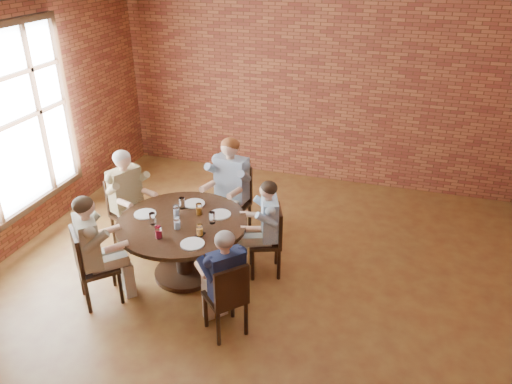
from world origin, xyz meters
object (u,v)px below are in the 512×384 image
(diner_b, at_px, (229,189))
(diner_c, at_px, (129,200))
(diner_a, at_px, (265,229))
(smartphone, at_px, (199,235))
(chair_e, at_px, (228,297))
(diner_e, at_px, (225,283))
(chair_a, at_px, (271,238))
(chair_d, at_px, (90,264))
(chair_c, at_px, (127,208))
(diner_d, at_px, (95,250))
(dining_table, at_px, (183,237))
(chair_b, at_px, (233,197))

(diner_b, distance_m, diner_c, 1.31)
(diner_a, xyz_separation_m, smartphone, (-0.58, -0.58, 0.14))
(chair_e, bearing_deg, diner_e, -90.00)
(chair_a, xyz_separation_m, smartphone, (-0.65, -0.60, 0.27))
(diner_a, bearing_deg, chair_e, -22.83)
(chair_d, relative_size, chair_e, 1.06)
(chair_c, distance_m, diner_d, 1.23)
(diner_a, relative_size, smartphone, 8.17)
(diner_d, bearing_deg, diner_a, -101.82)
(chair_c, relative_size, diner_c, 0.70)
(diner_c, height_order, diner_d, diner_c)
(diner_a, xyz_separation_m, chair_e, (-0.04, -1.16, -0.13))
(diner_c, xyz_separation_m, chair_e, (1.82, -1.25, -0.18))
(diner_b, distance_m, diner_e, 1.93)
(chair_a, distance_m, chair_e, 1.19)
(dining_table, height_order, smartphone, smartphone)
(diner_d, bearing_deg, chair_b, -71.24)
(diner_d, bearing_deg, chair_e, -138.96)
(chair_c, bearing_deg, chair_e, -99.71)
(diner_c, distance_m, diner_d, 1.17)
(chair_c, bearing_deg, chair_b, -36.99)
(dining_table, xyz_separation_m, chair_b, (0.21, 1.15, -0.01))
(chair_c, distance_m, smartphone, 1.55)
(diner_d, bearing_deg, chair_d, 90.00)
(chair_d, distance_m, smartphone, 1.23)
(chair_a, xyz_separation_m, diner_b, (-0.77, 0.69, 0.21))
(dining_table, bearing_deg, chair_a, 20.79)
(diner_b, xyz_separation_m, chair_e, (0.66, -1.87, -0.22))
(smartphone, bearing_deg, chair_a, 52.08)
(dining_table, relative_size, smartphone, 10.10)
(dining_table, relative_size, diner_e, 1.24)
(chair_c, xyz_separation_m, diner_d, (0.33, -1.18, 0.15))
(diner_e, bearing_deg, diner_b, -117.84)
(chair_a, height_order, diner_b, diner_b)
(diner_a, relative_size, chair_c, 1.31)
(chair_e, height_order, diner_e, diner_e)
(chair_b, distance_m, diner_e, 2.01)
(diner_a, xyz_separation_m, chair_c, (-1.94, 0.13, -0.11))
(chair_c, bearing_deg, chair_a, -68.50)
(diner_b, relative_size, chair_c, 1.49)
(chair_e, bearing_deg, diner_b, -116.91)
(diner_d, bearing_deg, diner_e, -137.30)
(chair_c, height_order, diner_d, diner_d)
(chair_b, distance_m, diner_b, 0.20)
(diner_a, height_order, diner_d, diner_d)
(diner_a, xyz_separation_m, chair_b, (-0.69, 0.81, -0.09))
(dining_table, height_order, diner_a, diner_a)
(diner_d, distance_m, smartphone, 1.13)
(chair_a, distance_m, diner_d, 1.99)
(chair_d, xyz_separation_m, chair_e, (1.62, -0.05, -0.02))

